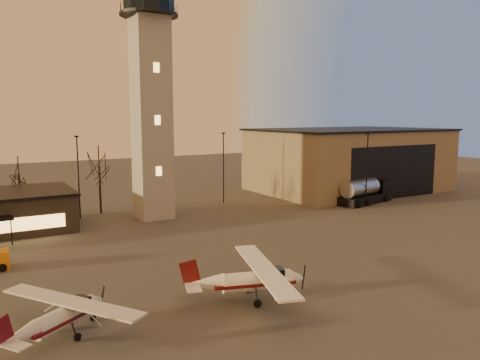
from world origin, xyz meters
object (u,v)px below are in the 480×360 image
(control_tower, at_px, (151,83))
(cessna_front, at_px, (259,284))
(cessna_rear, at_px, (67,319))
(hangar, at_px, (348,159))
(fuel_truck, at_px, (365,193))

(control_tower, distance_m, cessna_front, 32.31)
(control_tower, xyz_separation_m, cessna_rear, (-15.27, -27.05, -15.38))
(hangar, bearing_deg, cessna_front, -140.30)
(fuel_truck, bearing_deg, cessna_front, -157.30)
(cessna_front, height_order, cessna_rear, cessna_front)
(cessna_rear, distance_m, fuel_truck, 49.21)
(control_tower, bearing_deg, fuel_truck, -12.44)
(cessna_front, xyz_separation_m, cessna_rear, (-12.34, 1.29, -0.14))
(hangar, distance_m, fuel_truck, 12.91)
(control_tower, height_order, cessna_front, control_tower)
(control_tower, distance_m, cessna_rear, 34.67)
(hangar, distance_m, cessna_front, 50.77)
(cessna_rear, bearing_deg, hangar, -1.75)
(cessna_front, distance_m, cessna_rear, 12.41)
(control_tower, bearing_deg, cessna_front, -95.91)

